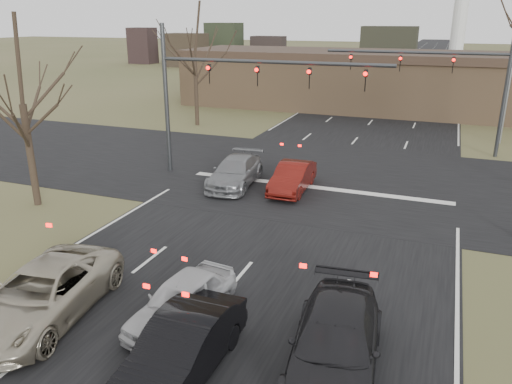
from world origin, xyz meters
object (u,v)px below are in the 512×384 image
car_white_sedan (182,301)px  car_charcoal_sedan (335,344)px  streetlight_right_far (510,60)px  car_silver_suv (42,294)px  car_black_hatch (182,348)px  car_red_ahead (293,177)px  car_grey_ahead (235,172)px  mast_arm_far (458,73)px  mast_arm_near (220,83)px  building (406,82)px

car_white_sedan → car_charcoal_sedan: bearing=0.5°
streetlight_right_far → car_silver_suv: (-13.67, -28.22, -4.81)m
car_black_hatch → car_red_ahead: size_ratio=1.06×
car_grey_ahead → car_black_hatch: bearing=-77.0°
mast_arm_far → streetlight_right_far: bearing=51.9°
car_grey_ahead → car_red_ahead: bearing=-1.5°
car_black_hatch → car_charcoal_sedan: size_ratio=0.86×
mast_arm_near → car_grey_ahead: bearing=-40.7°
car_grey_ahead → car_red_ahead: 3.04m
building → car_black_hatch: size_ratio=9.37×
building → car_white_sedan: bearing=-93.8°
streetlight_right_far → car_red_ahead: (-10.29, -14.86, -4.88)m
building → car_charcoal_sedan: 38.56m
building → car_charcoal_sedan: (2.00, -38.47, -1.90)m
car_grey_ahead → mast_arm_near: bearing=134.0°
mast_arm_near → car_white_sedan: mast_arm_near is taller
building → car_grey_ahead: size_ratio=8.57×
mast_arm_near → car_black_hatch: (5.82, -14.95, -4.33)m
mast_arm_near → car_silver_suv: bearing=-86.4°
car_white_sedan → car_red_ahead: 12.12m
mast_arm_near → streetlight_right_far: 20.20m
streetlight_right_far → car_red_ahead: streetlight_right_far is taller
car_silver_suv → car_grey_ahead: bearing=80.9°
mast_arm_near → car_red_ahead: 6.16m
car_white_sedan → car_grey_ahead: car_grey_ahead is taller
car_charcoal_sedan → car_black_hatch: bearing=-162.2°
car_silver_suv → car_black_hatch: (4.94, -0.74, -0.03)m
car_red_ahead → building: bearing=81.9°
building → car_silver_suv: building is taller
streetlight_right_far → car_white_sedan: (-9.82, -26.97, -4.90)m
car_grey_ahead → streetlight_right_far: bearing=43.2°
car_white_sedan → car_black_hatch: (1.09, -1.99, 0.06)m
mast_arm_near → mast_arm_far: size_ratio=1.09×
building → car_charcoal_sedan: building is taller
streetlight_right_far → car_charcoal_sedan: (-5.32, -27.47, -4.82)m
streetlight_right_far → car_black_hatch: streetlight_right_far is taller
car_white_sedan → mast_arm_near: bearing=116.8°
car_silver_suv → car_red_ahead: size_ratio=1.30×
mast_arm_far → car_grey_ahead: bearing=-132.6°
car_black_hatch → car_red_ahead: 14.18m
streetlight_right_far → mast_arm_far: bearing=-128.1°
building → car_silver_suv: (-6.34, -39.22, -1.89)m
car_silver_suv → car_black_hatch: size_ratio=1.23×
mast_arm_near → car_black_hatch: bearing=-68.7°
mast_arm_near → car_silver_suv: size_ratio=2.17×
car_white_sedan → car_grey_ahead: (-3.50, 11.91, 0.04)m
mast_arm_far → car_black_hatch: (-5.59, -24.95, -4.27)m
mast_arm_near → car_grey_ahead: 4.65m
mast_arm_far → car_white_sedan: size_ratio=2.78×
car_white_sedan → car_black_hatch: 2.27m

